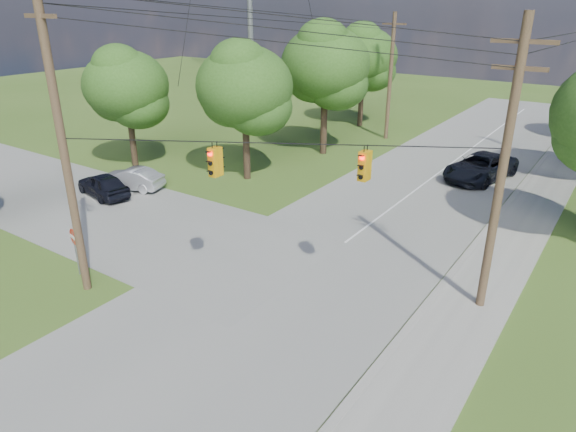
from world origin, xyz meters
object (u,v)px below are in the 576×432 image
Objects in this scene: car_cross_dark at (103,185)px; car_cross_silver at (131,179)px; car_main_north at (480,167)px; pole_sw at (61,138)px; pole_north_w at (390,76)px; pole_ne at (503,170)px; do_not_enter_sign at (74,241)px.

car_cross_silver is at bearing 179.77° from car_cross_dark.
car_main_north is (17.12, 14.04, 0.16)m from car_cross_silver.
pole_sw reaches higher than car_main_north.
pole_north_w is 22.46m from car_cross_silver.
pole_sw reaches higher than car_cross_silver.
car_cross_silver is (0.36, 1.78, -0.05)m from car_cross_dark.
pole_ne is 16.83m from do_not_enter_sign.
do_not_enter_sign is (-0.85, -29.08, -3.57)m from pole_north_w.
car_cross_silver is (-7.92, 8.90, -5.53)m from pole_sw.
car_cross_silver is 10.74m from do_not_enter_sign.
car_main_north is 24.76m from do_not_enter_sign.
pole_sw is 1.20× the size of pole_north_w.
pole_north_w reaches higher than car_cross_silver.
pole_ne is 4.98× the size of do_not_enter_sign.
car_main_north is at bearing 143.31° from car_cross_dark.
pole_ne is at bearing 102.42° from car_cross_dark.
car_main_north is at bearing -34.72° from pole_north_w.
do_not_enter_sign is at bearing 22.56° from car_cross_silver.
do_not_enter_sign is (-14.75, -7.08, -3.91)m from pole_ne.
car_cross_dark is 9.67m from do_not_enter_sign.
do_not_enter_sign is at bearing 57.90° from car_cross_dark.
pole_ne reaches higher than car_cross_dark.
car_cross_silver is at bearing 131.65° from pole_sw.
pole_sw is 29.62m from pole_north_w.
pole_sw is at bearing -8.60° from do_not_enter_sign.
car_cross_dark is at bearing -27.31° from car_cross_silver.
do_not_enter_sign is (6.66, -8.38, 0.86)m from car_cross_silver.
pole_north_w is at bearing 171.86° from car_cross_dark.
do_not_enter_sign is at bearing -102.89° from car_main_north.
pole_sw is 1.14× the size of pole_ne.
pole_sw is at bearing 60.44° from car_cross_dark.
do_not_enter_sign is (7.02, -6.61, 0.81)m from car_cross_dark.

